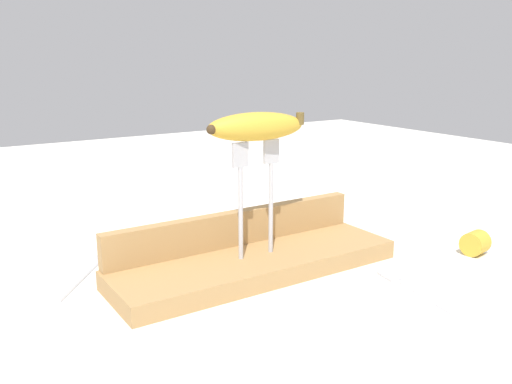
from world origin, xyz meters
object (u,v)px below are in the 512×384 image
object	(u,v)px
banana_chunk_near	(475,243)
fork_fallen_near	(408,285)
fork_stand_center	(258,189)
banana_raised_center	(258,127)
fork_fallen_far	(91,268)

from	to	relation	value
banana_chunk_near	fork_fallen_near	bearing A→B (deg)	-170.24
fork_stand_center	banana_raised_center	size ratio (longest dim) A/B	1.14
fork_fallen_far	fork_stand_center	bearing A→B (deg)	-35.90
fork_fallen_far	banana_chunk_near	bearing A→B (deg)	-26.46
fork_stand_center	banana_raised_center	xyz separation A→B (m)	(-0.00, 0.00, 0.09)
fork_stand_center	fork_fallen_near	bearing A→B (deg)	-46.51
fork_stand_center	banana_raised_center	world-z (taller)	banana_raised_center
fork_fallen_near	banana_chunk_near	size ratio (longest dim) A/B	3.69
banana_raised_center	banana_chunk_near	xyz separation A→B (m)	(0.35, -0.13, -0.21)
banana_raised_center	fork_fallen_far	distance (m)	0.34
fork_fallen_near	banana_chunk_near	distance (m)	0.20
fork_fallen_near	banana_raised_center	bearing A→B (deg)	133.50
fork_fallen_near	fork_fallen_far	bearing A→B (deg)	139.19
fork_fallen_near	fork_stand_center	bearing A→B (deg)	133.49
fork_stand_center	fork_fallen_near	xyz separation A→B (m)	(0.15, -0.16, -0.13)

